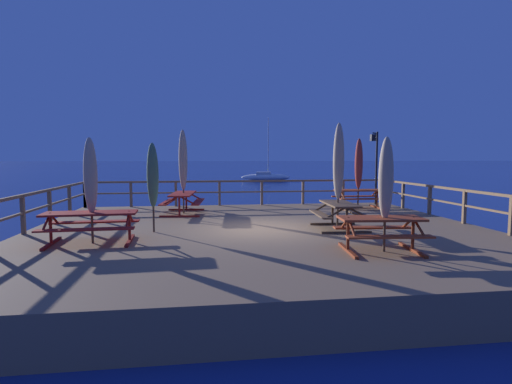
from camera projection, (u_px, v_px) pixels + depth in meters
ground_plane at (260, 256)px, 11.82m from camera, size 600.00×600.00×0.00m
wooden_deck at (260, 243)px, 11.79m from camera, size 13.30×11.93×0.84m
railing_waterside_far at (241, 188)px, 17.42m from camera, size 13.10×0.10×1.09m
railing_side_left at (23, 207)px, 10.81m from camera, size 0.10×11.73×1.09m
railing_side_right at (465, 200)px, 12.56m from camera, size 0.10×11.73×1.09m
picnic_table_mid_centre at (90, 220)px, 9.68m from camera, size 2.23×1.51×0.78m
picnic_table_mid_left at (183, 198)px, 14.83m from camera, size 1.60×2.30×0.78m
picnic_table_back_left at (339, 210)px, 11.65m from camera, size 1.50×1.88×0.78m
picnic_table_back_right at (359, 195)px, 16.39m from camera, size 1.96×1.46×0.78m
picnic_table_mid_right at (381, 227)px, 8.85m from camera, size 1.95×1.57×0.78m
patio_umbrella_short_back at (90, 176)px, 9.60m from camera, size 0.32×0.32×2.57m
patio_umbrella_tall_mid_left at (183, 160)px, 14.77m from camera, size 0.32×0.32×3.10m
patio_umbrella_tall_back_left at (339, 162)px, 11.54m from camera, size 0.32×0.32×3.08m
patio_umbrella_short_front at (359, 164)px, 16.28m from camera, size 0.32×0.32×2.85m
patio_umbrella_short_mid at (386, 179)px, 8.74m from camera, size 0.32×0.32×2.54m
patio_umbrella_tall_front at (153, 176)px, 11.06m from camera, size 0.32×0.32×2.50m
lamp_post_hooked at (375, 157)px, 17.40m from camera, size 0.52×0.55×3.20m
sailboat_distant at (266, 177)px, 49.25m from camera, size 6.18×2.53×7.72m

